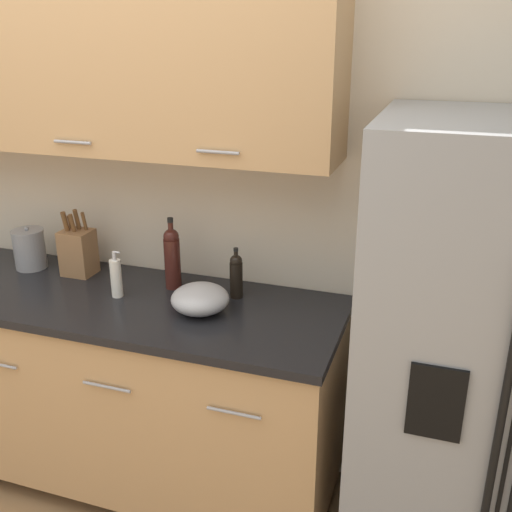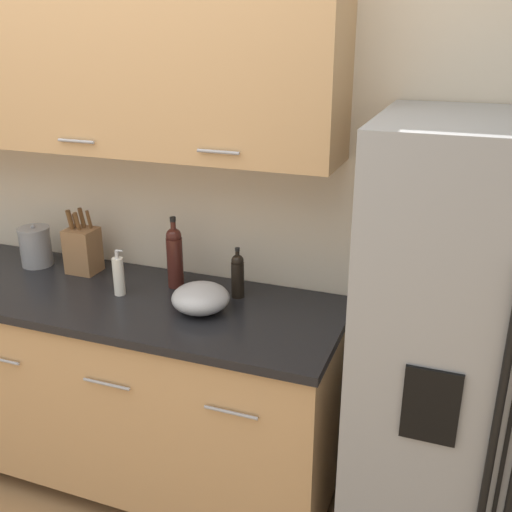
{
  "view_description": "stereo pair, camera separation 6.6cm",
  "coord_description": "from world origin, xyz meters",
  "views": [
    {
      "loc": [
        1.41,
        -1.12,
        1.97
      ],
      "look_at": [
        0.76,
        0.83,
        1.17
      ],
      "focal_mm": 42.0,
      "sensor_mm": 36.0,
      "label": 1
    },
    {
      "loc": [
        1.47,
        -1.1,
        1.97
      ],
      "look_at": [
        0.76,
        0.83,
        1.17
      ],
      "focal_mm": 42.0,
      "sensor_mm": 36.0,
      "label": 2
    }
  ],
  "objects": [
    {
      "name": "refrigerator",
      "position": [
        1.65,
        0.79,
        0.86
      ],
      "size": [
        0.95,
        0.73,
        1.71
      ],
      "color": "gray",
      "rests_on": "ground_plane"
    },
    {
      "name": "steel_canister",
      "position": [
        -0.38,
        0.97,
        1.01
      ],
      "size": [
        0.14,
        0.14,
        0.2
      ],
      "color": "gray",
      "rests_on": "counter_unit"
    },
    {
      "name": "counter_unit",
      "position": [
        0.03,
        0.83,
        0.47
      ],
      "size": [
        2.13,
        0.64,
        0.92
      ],
      "color": "black",
      "rests_on": "ground_plane"
    },
    {
      "name": "wall_back",
      "position": [
        0.01,
        1.12,
        1.49
      ],
      "size": [
        10.0,
        0.39,
        2.6
      ],
      "color": "beige",
      "rests_on": "ground_plane"
    },
    {
      "name": "oil_bottle",
      "position": [
        0.62,
        0.97,
        1.02
      ],
      "size": [
        0.05,
        0.05,
        0.21
      ],
      "color": "black",
      "rests_on": "counter_unit"
    },
    {
      "name": "knife_block",
      "position": [
        -0.13,
        0.98,
        1.03
      ],
      "size": [
        0.13,
        0.12,
        0.3
      ],
      "color": "olive",
      "rests_on": "counter_unit"
    },
    {
      "name": "soap_dispenser",
      "position": [
        0.16,
        0.82,
        1.0
      ],
      "size": [
        0.05,
        0.05,
        0.2
      ],
      "color": "silver",
      "rests_on": "counter_unit"
    },
    {
      "name": "wine_bottle",
      "position": [
        0.34,
        0.98,
        1.06
      ],
      "size": [
        0.07,
        0.07,
        0.31
      ],
      "color": "#3D1914",
      "rests_on": "counter_unit"
    },
    {
      "name": "mixing_bowl",
      "position": [
        0.54,
        0.8,
        0.97
      ],
      "size": [
        0.23,
        0.23,
        0.11
      ],
      "color": "#A3A3A5",
      "rests_on": "counter_unit"
    }
  ]
}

